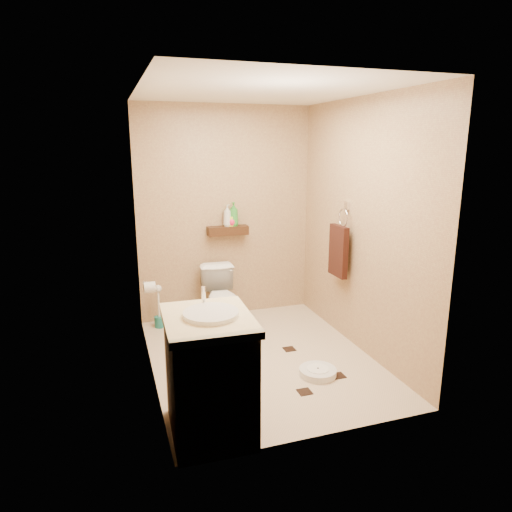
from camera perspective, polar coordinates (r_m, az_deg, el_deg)
name	(u,v)px	position (r m, az deg, el deg)	size (l,w,h in m)	color
ground	(261,358)	(4.42, 0.63, -12.64)	(2.50, 2.50, 0.00)	beige
wall_back	(226,214)	(5.22, -3.80, 5.29)	(2.00, 0.04, 2.40)	tan
wall_front	(326,270)	(2.91, 8.68, -1.69)	(2.00, 0.04, 2.40)	tan
wall_left	(146,241)	(3.84, -13.61, 1.83)	(0.04, 2.50, 2.40)	tan
wall_right	(361,227)	(4.46, 12.95, 3.50)	(0.04, 2.50, 2.40)	tan
ceiling	(262,90)	(3.98, 0.73, 20.00)	(2.00, 2.50, 0.02)	white
wall_shelf	(228,231)	(5.17, -3.55, 3.19)	(0.46, 0.14, 0.10)	#3D2510
floor_accents	(264,360)	(4.37, 0.94, -12.92)	(1.22, 1.35, 0.01)	black
toilet	(222,299)	(4.99, -4.30, -5.38)	(0.37, 0.66, 0.67)	white
vanity	(210,373)	(3.24, -5.83, -14.38)	(0.61, 0.73, 1.00)	brown
bathroom_scale	(318,372)	(4.15, 7.73, -14.16)	(0.43, 0.43, 0.07)	silver
toilet_brush	(159,312)	(5.16, -12.01, -6.91)	(0.11, 0.11, 0.49)	#1B6D65
towel_ring	(339,249)	(4.68, 10.31, 0.92)	(0.12, 0.30, 0.76)	silver
toilet_paper	(150,287)	(4.62, -13.16, -3.82)	(0.12, 0.11, 0.12)	silver
bottle_a	(227,215)	(5.14, -3.61, 5.08)	(0.09, 0.09, 0.25)	beige
bottle_b	(229,219)	(5.15, -3.37, 4.66)	(0.07, 0.08, 0.17)	yellow
bottle_c	(232,220)	(5.16, -3.07, 4.55)	(0.11, 0.11, 0.14)	#F01C47
bottle_d	(234,214)	(5.16, -2.81, 5.27)	(0.10, 0.10, 0.27)	#2E872D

